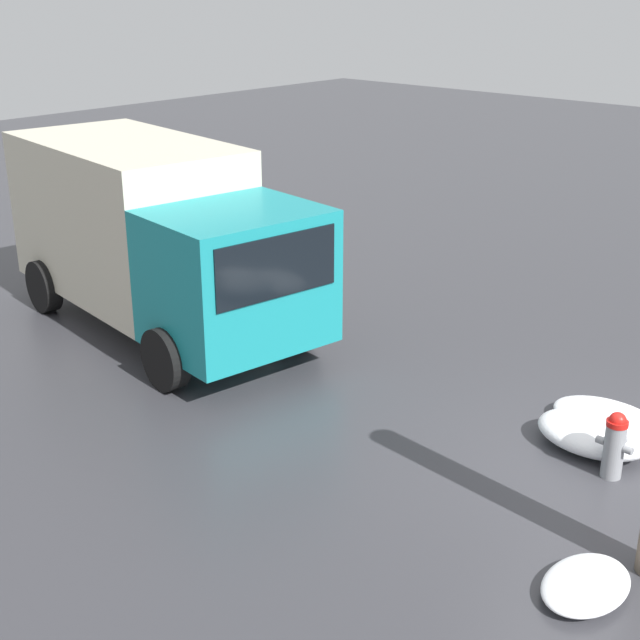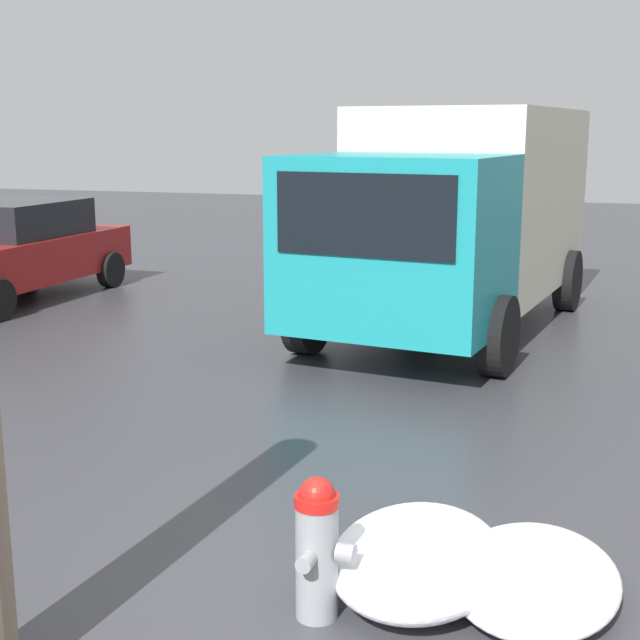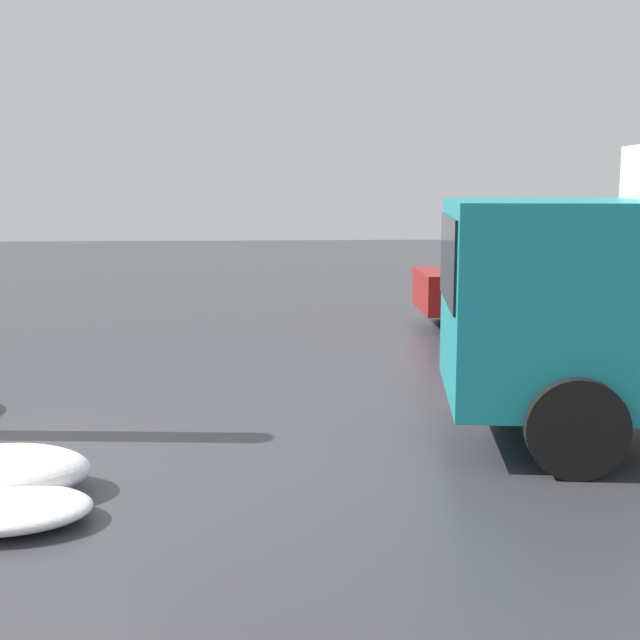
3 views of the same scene
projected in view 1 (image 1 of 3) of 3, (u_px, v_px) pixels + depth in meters
The scene contains 6 objects.
ground_plane at pixel (610, 476), 10.29m from camera, with size 60.00×60.00×0.00m, color #38383D.
fire_hydrant at pixel (615, 444), 10.14m from camera, with size 0.44×0.35×0.82m.
delivery_truck at pixel (155, 232), 14.15m from camera, with size 6.39×3.28×2.93m.
snow_pile_by_hydrant at pixel (593, 434), 10.84m from camera, with size 1.39×1.01×0.39m.
snow_pile_curbside at pixel (586, 585), 8.31m from camera, with size 0.73×1.09×0.18m.
snow_pile_by_tree at pixel (607, 417), 11.40m from camera, with size 1.41×0.98×0.23m.
Camera 1 is at (-3.52, 8.87, 5.41)m, focal length 50.00 mm.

